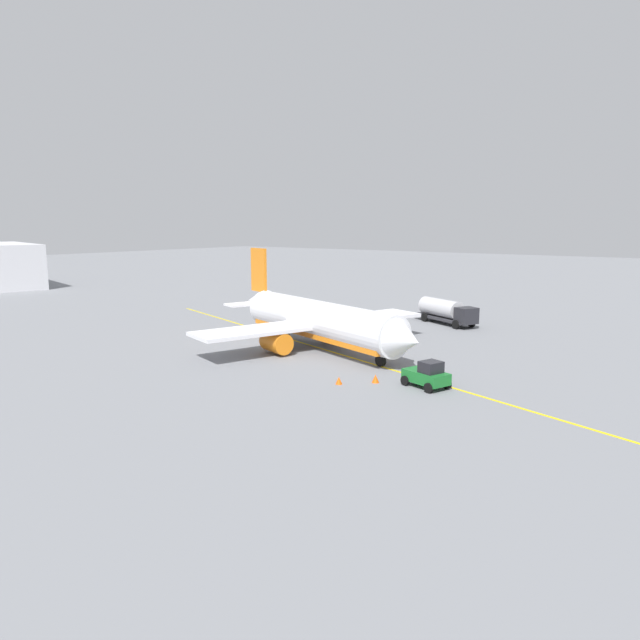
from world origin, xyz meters
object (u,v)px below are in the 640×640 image
(safety_cone_nose, at_px, (375,379))
(fuel_tanker, at_px, (446,311))
(safety_cone_wingtip, at_px, (339,380))
(airplane, at_px, (318,321))
(refueling_worker, at_px, (399,322))
(pushback_tug, at_px, (427,375))

(safety_cone_nose, bearing_deg, fuel_tanker, 103.43)
(fuel_tanker, distance_m, safety_cone_wingtip, 32.25)
(airplane, xyz_separation_m, safety_cone_wingtip, (9.74, -10.31, -2.50))
(safety_cone_nose, xyz_separation_m, safety_cone_wingtip, (-2.16, -2.15, -0.03))
(safety_cone_nose, bearing_deg, safety_cone_wingtip, -135.16)
(refueling_worker, bearing_deg, airplane, -95.48)
(airplane, distance_m, refueling_worker, 15.41)
(refueling_worker, distance_m, safety_cone_wingtip, 26.83)
(safety_cone_nose, height_order, safety_cone_wingtip, safety_cone_nose)
(airplane, bearing_deg, fuel_tanker, 77.40)
(pushback_tug, bearing_deg, safety_cone_nose, -163.41)
(pushback_tug, xyz_separation_m, refueling_worker, (-14.46, 22.17, -0.19))
(refueling_worker, xyz_separation_m, safety_cone_nose, (10.44, -23.37, -0.48))
(refueling_worker, distance_m, safety_cone_nose, 25.60)
(airplane, relative_size, safety_cone_nose, 43.27)
(safety_cone_nose, bearing_deg, airplane, 145.58)
(fuel_tanker, xyz_separation_m, safety_cone_wingtip, (4.93, -31.84, -1.41))
(airplane, relative_size, refueling_worker, 17.24)
(refueling_worker, height_order, safety_cone_wingtip, refueling_worker)
(fuel_tanker, relative_size, safety_cone_nose, 14.82)
(fuel_tanker, bearing_deg, safety_cone_nose, -76.57)
(pushback_tug, bearing_deg, safety_cone_wingtip, -151.55)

